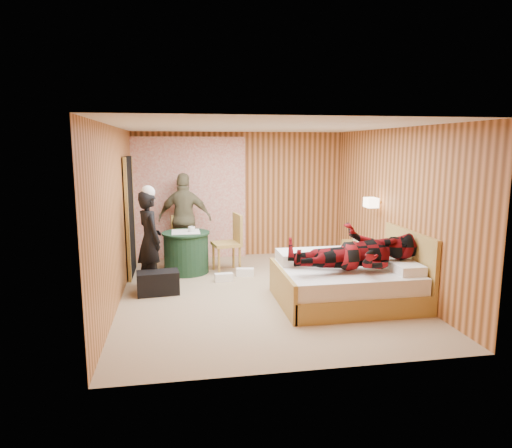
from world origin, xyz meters
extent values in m
cube|color=tan|center=(0.00, 0.00, 0.00)|extent=(4.20, 5.00, 0.01)
cube|color=white|center=(0.00, 0.00, 2.50)|extent=(4.20, 5.00, 0.01)
cube|color=#CB834E|center=(0.00, 2.50, 1.25)|extent=(4.20, 0.02, 2.50)
cube|color=#CB834E|center=(-2.10, 0.00, 1.25)|extent=(0.02, 5.00, 2.50)
cube|color=#CB834E|center=(2.10, 0.00, 1.25)|extent=(0.02, 5.00, 2.50)
cube|color=white|center=(-1.00, 2.43, 1.20)|extent=(2.20, 0.08, 2.40)
cube|color=black|center=(-2.06, 1.40, 1.02)|extent=(0.06, 0.90, 2.05)
cylinder|color=gold|center=(2.00, 0.45, 1.30)|extent=(0.18, 0.04, 0.04)
cube|color=beige|center=(1.92, 0.45, 1.30)|extent=(0.18, 0.24, 0.16)
cube|color=tan|center=(1.10, -0.64, 0.14)|extent=(1.86, 1.49, 0.28)
cube|color=white|center=(1.10, -0.64, 0.40)|extent=(1.81, 1.43, 0.23)
cube|color=tan|center=(0.17, -0.64, 0.26)|extent=(0.06, 1.49, 0.52)
cube|color=tan|center=(2.06, -0.64, 0.51)|extent=(0.06, 1.49, 1.02)
cube|color=white|center=(1.83, -0.99, 0.58)|extent=(0.35, 0.51, 0.13)
cube|color=white|center=(1.83, -0.29, 0.58)|extent=(0.35, 0.51, 0.13)
cube|color=white|center=(0.77, -0.22, 0.60)|extent=(1.12, 0.56, 0.17)
cube|color=tan|center=(1.88, 0.84, 0.28)|extent=(0.40, 0.55, 0.55)
cube|color=tan|center=(1.88, 0.84, 0.45)|extent=(0.42, 0.57, 0.03)
cylinder|color=#1F4327|center=(-1.11, 1.35, 0.35)|extent=(0.78, 0.78, 0.71)
cylinder|color=#1F4327|center=(-1.11, 1.35, 0.71)|extent=(0.84, 0.84, 0.03)
cube|color=white|center=(-1.11, 1.35, 0.74)|extent=(0.64, 0.64, 0.01)
cube|color=tan|center=(-1.11, 1.93, 0.45)|extent=(0.54, 0.54, 0.05)
cube|color=tan|center=(-1.18, 2.11, 0.70)|extent=(0.41, 0.18, 0.46)
cylinder|color=tan|center=(-1.22, 1.72, 0.21)|extent=(0.04, 0.04, 0.43)
cylinder|color=tan|center=(-1.01, 2.15, 0.21)|extent=(0.04, 0.04, 0.43)
cube|color=tan|center=(-0.41, 1.29, 0.50)|extent=(0.54, 0.54, 0.06)
cube|color=tan|center=(-0.20, 1.33, 0.78)|extent=(0.12, 0.47, 0.51)
cylinder|color=tan|center=(-0.62, 1.45, 0.24)|extent=(0.04, 0.04, 0.48)
cylinder|color=tan|center=(-0.19, 1.14, 0.24)|extent=(0.04, 0.04, 0.48)
cube|color=black|center=(-1.57, 0.20, 0.18)|extent=(0.65, 0.39, 0.35)
cube|color=white|center=(-0.12, 0.95, 0.07)|extent=(0.32, 0.17, 0.13)
cube|color=white|center=(-0.51, 0.69, 0.07)|extent=(0.31, 0.14, 0.13)
imported|color=black|center=(-1.68, 0.55, 0.77)|extent=(0.57, 0.67, 1.55)
imported|color=#736C4C|center=(-1.11, 2.05, 0.86)|extent=(1.07, 0.62, 1.72)
imported|color=maroon|center=(1.15, -0.84, 0.94)|extent=(0.86, 0.67, 1.77)
imported|color=white|center=(1.88, 0.79, 0.56)|extent=(0.18, 0.23, 0.02)
imported|color=white|center=(1.88, 0.79, 0.58)|extent=(0.27, 0.27, 0.02)
imported|color=white|center=(1.88, 0.97, 0.60)|extent=(0.13, 0.13, 0.09)
imported|color=white|center=(-1.01, 1.30, 0.79)|extent=(0.14, 0.14, 0.10)
camera|label=1|loc=(-1.23, -6.61, 2.22)|focal=32.00mm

